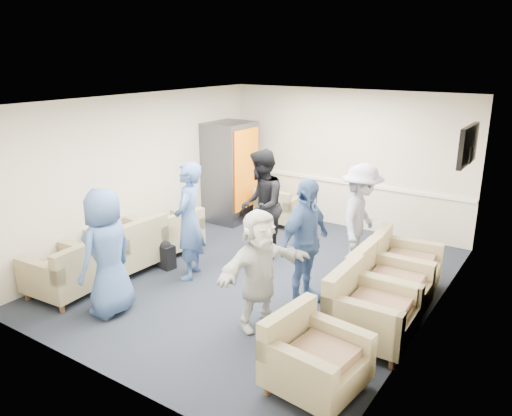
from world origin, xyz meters
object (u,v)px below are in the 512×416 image
Objects in this scene: armchair_left_far at (175,233)px; armchair_right_near at (312,360)px; armchair_right_midfar at (385,287)px; person_front_left at (107,252)px; person_back_right at (360,219)px; person_mid_left at (189,221)px; armchair_left_mid at (130,247)px; armchair_right_midnear at (367,312)px; armchair_right_far at (400,267)px; armchair_corner at (279,209)px; vending_machine at (230,172)px; person_mid_right at (305,242)px; armchair_left_near at (66,274)px; person_back_left at (261,206)px; person_front_right at (259,269)px.

armchair_right_near is (3.77, -2.08, 0.03)m from armchair_left_far.
armchair_left_far is 0.96× the size of armchair_right_midfar.
person_front_left is 3.81m from person_back_right.
person_front_left is 0.95× the size of person_mid_left.
armchair_left_mid reaches higher than armchair_right_near.
armchair_right_midnear is 1.01× the size of armchair_right_midfar.
armchair_right_far is 3.41m from armchair_corner.
armchair_corner is at bearing 17.20° from vending_machine.
vending_machine reaches higher than armchair_left_mid.
person_mid_right reaches higher than armchair_left_mid.
person_back_left is (1.54, 2.71, 0.58)m from armchair_left_near.
vending_machine reaches higher than person_mid_left.
armchair_right_near is at bearing 69.23° from armchair_left_far.
person_mid_left is at bearing 109.22° from armchair_right_far.
person_front_left is at bearing -76.15° from vending_machine.
person_mid_right reaches higher than armchair_left_far.
vending_machine reaches higher than armchair_right_far.
person_front_right is (-1.22, -1.18, 0.40)m from armchair_right_midfar.
armchair_right_midfar is 2.54m from person_back_left.
person_back_right is (-0.76, 3.06, 0.52)m from armchair_right_near.
person_back_left reaches higher than person_back_right.
person_back_right is (-0.77, 0.31, 0.51)m from armchair_right_far.
armchair_right_midfar is at bearing 140.51° from armchair_corner.
person_mid_left is at bearing 69.83° from armchair_right_near.
armchair_corner is 4.40m from person_front_left.
armchair_left_near is 1.01m from person_front_left.
armchair_right_near reaches higher than armchair_left_far.
person_front_left is 0.97× the size of person_mid_right.
armchair_right_near is at bearing -143.02° from person_mid_right.
armchair_left_far is 0.49× the size of person_back_left.
person_back_left is 1.21× the size of person_front_right.
armchair_left_mid is at bearing 106.88° from person_mid_right.
armchair_right_near is 1.01× the size of armchair_right_midfar.
vending_machine is (-3.99, 4.03, 0.67)m from armchair_right_near.
armchair_left_near is at bearing 77.31° from armchair_corner.
person_back_left reaches higher than person_front_left.
person_front_left is at bearing -41.11° from person_back_left.
person_mid_left reaches higher than armchair_corner.
armchair_right_midnear reaches higher than armchair_right_far.
armchair_corner is at bearing 174.44° from person_front_left.
armchair_right_near is at bearing -107.02° from person_front_right.
vending_machine reaches higher than person_mid_right.
armchair_right_near is (3.84, -1.10, -0.03)m from armchair_left_mid.
person_back_left is 1.05× the size of person_mid_right.
person_back_right is (-0.83, 1.10, 0.50)m from armchair_right_midfar.
person_front_right reaches higher than armchair_corner.
armchair_left_near is at bearing -56.23° from person_mid_left.
armchair_left_near is at bearing 124.88° from person_front_right.
person_front_right is at bearing 86.11° from armchair_left_mid.
armchair_right_near is 5.27m from armchair_corner.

